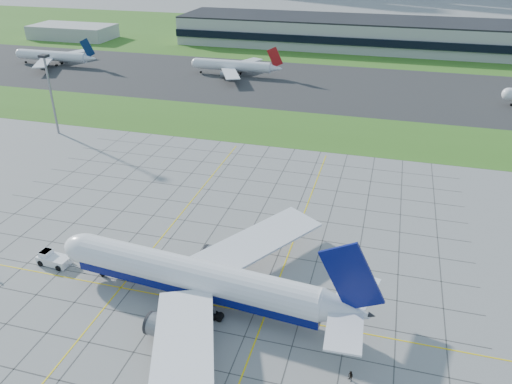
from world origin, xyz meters
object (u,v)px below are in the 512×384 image
at_px(light_mast, 49,85).
at_px(pushback_tug, 53,259).
at_px(crew_far, 350,376).
at_px(distant_jet_1, 234,66).
at_px(distant_jet_0, 53,56).
at_px(airliner, 198,278).

xyz_separation_m(light_mast, pushback_tug, (43.21, -63.73, -14.97)).
height_order(crew_far, distant_jet_1, distant_jet_1).
xyz_separation_m(pushback_tug, distant_jet_1, (-9.87, 149.94, 3.28)).
relative_size(distant_jet_0, distant_jet_1, 1.00).
height_order(distant_jet_0, distant_jet_1, same).
bearing_deg(airliner, crew_far, -15.79).
distance_m(crew_far, distant_jet_0, 227.43).
bearing_deg(airliner, distant_jet_0, 137.62).
bearing_deg(crew_far, pushback_tug, -147.33).
bearing_deg(distant_jet_0, distant_jet_1, 2.93).
bearing_deg(pushback_tug, airliner, 0.31).
height_order(airliner, distant_jet_1, airliner).
relative_size(airliner, distant_jet_0, 1.42).
height_order(light_mast, distant_jet_0, light_mast).
height_order(light_mast, crew_far, light_mast).
xyz_separation_m(distant_jet_0, distant_jet_1, (92.17, 4.72, -0.00)).
bearing_deg(distant_jet_0, pushback_tug, -54.90).
xyz_separation_m(light_mast, airliner, (75.61, -66.61, -11.00)).
bearing_deg(light_mast, distant_jet_1, 68.86).
xyz_separation_m(airliner, distant_jet_0, (-134.45, 148.10, -0.69)).
relative_size(pushback_tug, crew_far, 5.34).
distance_m(pushback_tug, crew_far, 62.08).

